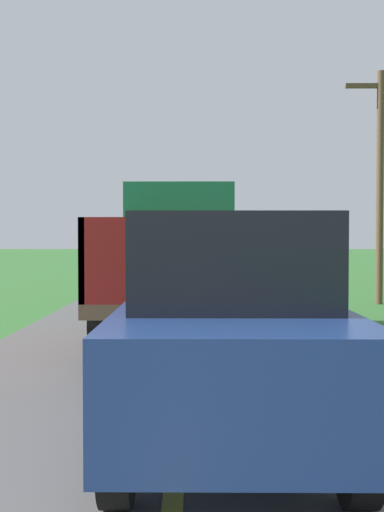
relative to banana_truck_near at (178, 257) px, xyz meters
The scene contains 3 objects.
banana_truck_near is the anchor object (origin of this frame).
utility_pole_roadside 7.97m from the banana_truck_near, 45.92° to the left, with size 1.93×0.20×6.37m.
following_car 6.32m from the banana_truck_near, 84.40° to the right, with size 1.74×4.10×1.92m.
Camera 1 is at (0.16, -0.64, 1.82)m, focal length 43.34 mm.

